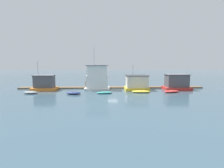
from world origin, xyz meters
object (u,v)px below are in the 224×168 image
object	(u,v)px
mooring_post_near_right	(86,85)
mooring_post_near_left	(92,86)
dinghy_yellow	(141,91)
houseboat_red	(177,82)
mooring_post_far_left	(42,86)
dinghy_navy	(74,93)
dinghy_grey	(31,92)
houseboat_white	(97,78)
houseboat_yellow	(137,83)
dinghy_red	(172,91)
dinghy_teal	(104,92)
houseboat_orange	(44,83)

from	to	relation	value
mooring_post_near_right	mooring_post_near_left	bearing A→B (deg)	0.00
mooring_post_near_left	dinghy_yellow	bearing A→B (deg)	-26.52
houseboat_red	mooring_post_far_left	xyz separation A→B (m)	(-29.90, 1.49, -0.84)
houseboat_red	dinghy_navy	xyz separation A→B (m)	(-21.66, -5.02, -1.32)
dinghy_grey	mooring_post_far_left	size ratio (longest dim) A/B	2.00
houseboat_white	houseboat_yellow	size ratio (longest dim) A/B	1.68
houseboat_white	dinghy_red	size ratio (longest dim) A/B	2.69
houseboat_white	dinghy_teal	size ratio (longest dim) A/B	2.85
houseboat_orange	dinghy_navy	world-z (taller)	houseboat_orange
houseboat_orange	dinghy_teal	size ratio (longest dim) A/B	1.94
houseboat_orange	mooring_post_near_right	bearing A→B (deg)	9.27
dinghy_grey	mooring_post_near_right	size ratio (longest dim) A/B	1.59
mooring_post_near_left	mooring_post_near_right	bearing A→B (deg)	180.00
dinghy_navy	mooring_post_near_right	bearing A→B (deg)	77.06
dinghy_grey	mooring_post_near_right	world-z (taller)	mooring_post_near_right
houseboat_red	mooring_post_far_left	bearing A→B (deg)	177.16
mooring_post_far_left	houseboat_red	bearing A→B (deg)	-2.84
houseboat_red	dinghy_red	world-z (taller)	houseboat_red
houseboat_yellow	dinghy_yellow	world-z (taller)	houseboat_yellow
houseboat_white	mooring_post_near_left	world-z (taller)	houseboat_white
houseboat_yellow	mooring_post_far_left	xyz separation A→B (m)	(-21.01, 1.79, -0.81)
mooring_post_far_left	dinghy_navy	bearing A→B (deg)	-38.26
dinghy_yellow	dinghy_red	xyz separation A→B (m)	(6.17, -0.10, 0.01)
houseboat_white	dinghy_yellow	xyz separation A→B (m)	(8.88, -3.93, -2.26)
dinghy_navy	mooring_post_far_left	distance (m)	10.51
dinghy_yellow	mooring_post_near_right	distance (m)	12.65
houseboat_white	dinghy_red	distance (m)	15.74
dinghy_navy	dinghy_grey	bearing A→B (deg)	173.03
houseboat_orange	dinghy_red	xyz separation A→B (m)	(26.40, -3.72, -1.25)
dinghy_teal	houseboat_yellow	bearing A→B (deg)	29.86
houseboat_white	dinghy_yellow	distance (m)	9.97
dinghy_navy	dinghy_yellow	world-z (taller)	dinghy_navy
mooring_post_far_left	dinghy_teal	bearing A→B (deg)	-22.34
houseboat_white	mooring_post_near_left	distance (m)	2.37
dinghy_teal	dinghy_navy	bearing A→B (deg)	-172.90
houseboat_yellow	dinghy_teal	world-z (taller)	houseboat_yellow
mooring_post_far_left	houseboat_white	bearing A→B (deg)	-5.07
dinghy_yellow	mooring_post_near_right	size ratio (longest dim) A/B	1.99
houseboat_orange	dinghy_grey	distance (m)	4.43
dinghy_teal	mooring_post_near_left	xyz separation A→B (m)	(-2.82, 5.78, 0.58)
houseboat_orange	dinghy_grey	world-z (taller)	houseboat_orange
dinghy_red	mooring_post_near_left	distance (m)	17.05
houseboat_orange	houseboat_white	world-z (taller)	houseboat_white
mooring_post_far_left	mooring_post_near_left	bearing A→B (deg)	0.00
dinghy_yellow	mooring_post_near_left	size ratio (longest dim) A/B	2.38
dinghy_grey	dinghy_teal	distance (m)	14.26
houseboat_orange	houseboat_red	xyz separation A→B (m)	(28.82, -0.07, 0.10)
dinghy_yellow	houseboat_white	bearing A→B (deg)	156.14
houseboat_yellow	dinghy_red	size ratio (longest dim) A/B	1.61
houseboat_yellow	mooring_post_near_right	bearing A→B (deg)	170.97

